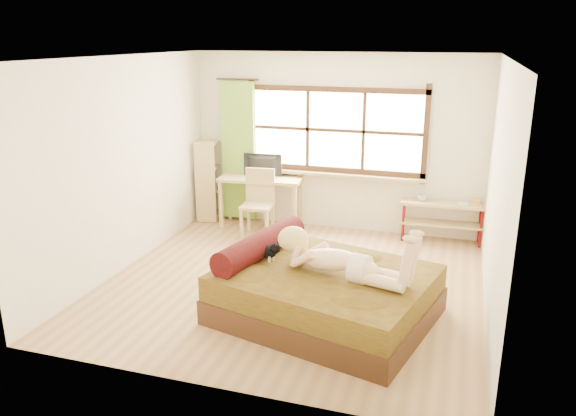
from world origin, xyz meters
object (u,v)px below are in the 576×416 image
(bed, at_px, (321,291))
(desk, at_px, (261,184))
(woman, at_px, (340,246))
(pipe_shelf, at_px, (443,213))
(bookshelf, at_px, (209,179))
(kitten, at_px, (265,249))
(chair, at_px, (259,199))

(bed, relative_size, desk, 1.87)
(bed, height_order, woman, woman)
(pipe_shelf, distance_m, bookshelf, 3.76)
(kitten, height_order, chair, chair)
(kitten, bearing_deg, pipe_shelf, 70.31)
(chair, distance_m, bookshelf, 1.18)
(bookshelf, bearing_deg, kitten, -66.41)
(woman, height_order, desk, woman)
(woman, xyz_separation_m, pipe_shelf, (0.93, 2.83, -0.42))
(bookshelf, bearing_deg, desk, -20.93)
(woman, relative_size, chair, 1.49)
(pipe_shelf, bearing_deg, desk, 179.83)
(chair, bearing_deg, pipe_shelf, 4.60)
(desk, xyz_separation_m, bookshelf, (-0.97, 0.15, -0.03))
(chair, distance_m, pipe_shelf, 2.74)
(bed, xyz_separation_m, pipe_shelf, (1.14, 2.77, 0.15))
(desk, relative_size, bookshelf, 1.02)
(bed, height_order, chair, chair)
(chair, relative_size, bookshelf, 0.77)
(bed, bearing_deg, bookshelf, 147.32)
(bed, relative_size, bookshelf, 1.90)
(pipe_shelf, bearing_deg, woman, -110.91)
(bed, bearing_deg, desk, 136.17)
(kitten, distance_m, pipe_shelf, 3.24)
(desk, height_order, bookshelf, bookshelf)
(kitten, height_order, pipe_shelf, kitten)
(chair, bearing_deg, bookshelf, 148.87)
(chair, xyz_separation_m, pipe_shelf, (2.70, 0.48, -0.12))
(desk, distance_m, bookshelf, 0.98)
(kitten, xyz_separation_m, desk, (-0.98, 2.56, 0.03))
(chair, bearing_deg, bed, -61.22)
(kitten, distance_m, bookshelf, 3.34)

